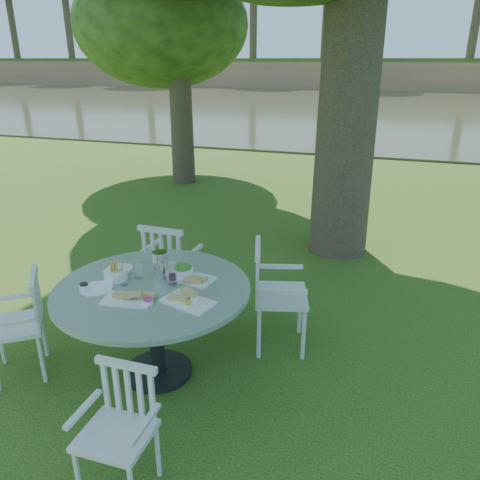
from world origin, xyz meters
name	(u,v)px	position (x,y,z in m)	size (l,w,h in m)	color
ground	(234,327)	(0.00, 0.00, 0.00)	(140.00, 140.00, 0.00)	#203F0D
table	(154,302)	(-0.37, -0.87, 0.67)	(1.53, 1.53, 0.81)	black
chair_ne	(270,288)	(0.40, -0.16, 0.57)	(0.58, 0.60, 0.98)	silver
chair_nw	(168,261)	(-0.74, 0.11, 0.56)	(0.49, 0.46, 0.96)	silver
chair_sw	(26,317)	(-1.38, -1.16, 0.51)	(0.59, 0.60, 0.87)	silver
chair_se	(122,418)	(-0.06, -1.88, 0.47)	(0.41, 0.38, 0.80)	silver
tableware	(152,277)	(-0.40, -0.81, 0.86)	(1.11, 0.76, 0.24)	white
river	(373,108)	(0.00, 23.00, 0.00)	(100.00, 28.00, 0.12)	#373A22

